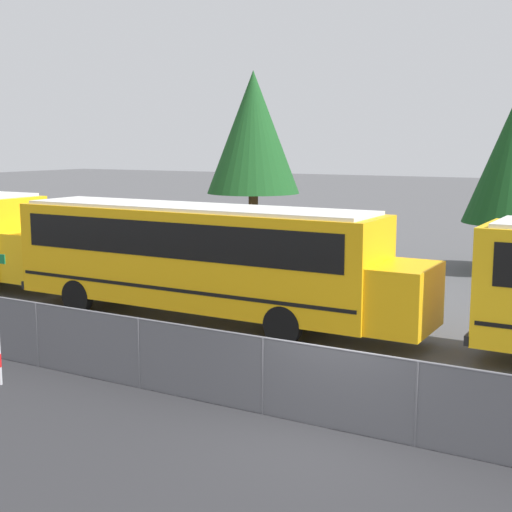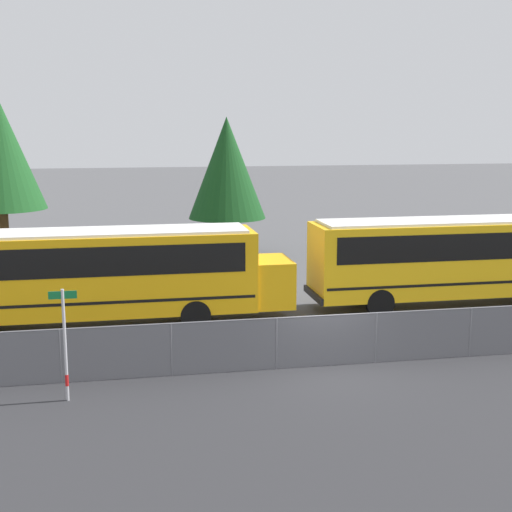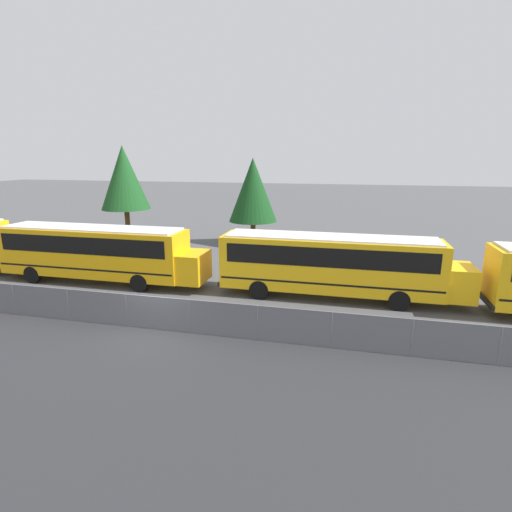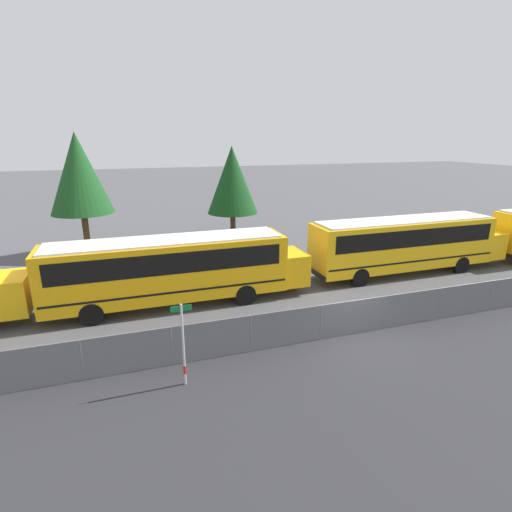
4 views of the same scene
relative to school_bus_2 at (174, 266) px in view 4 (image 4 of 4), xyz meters
The scene contains 8 objects.
ground_plane 8.90m from the school_bus_2, 39.67° to the right, with size 200.00×200.00×0.00m, color #4C4C4F.
road_strip 13.48m from the school_bus_2, 59.95° to the right, with size 127.53×12.00×0.01m.
fence 8.76m from the school_bus_2, 39.68° to the right, with size 93.60×0.07×1.55m.
school_bus_2 is the anchor object (origin of this frame).
school_bus_3 14.01m from the school_bus_2, ahead, with size 13.02×2.48×3.41m.
street_sign 6.92m from the school_bus_2, 95.16° to the right, with size 0.70×0.09×2.94m.
tree_1 12.84m from the school_bus_2, 112.71° to the left, with size 4.23×4.23×8.44m.
tree_2 14.63m from the school_bus_2, 63.18° to the left, with size 4.13×4.13×7.40m.
Camera 4 is at (-8.76, -13.25, 8.07)m, focal length 28.00 mm.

